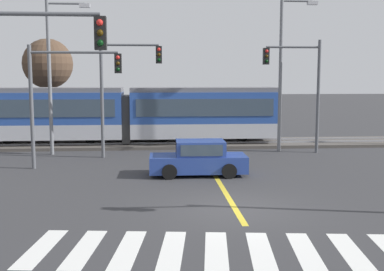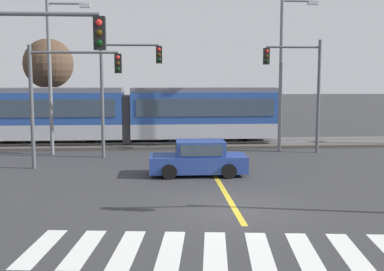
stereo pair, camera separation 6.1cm
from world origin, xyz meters
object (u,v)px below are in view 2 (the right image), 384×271
sedan_crossing (198,159)px  street_lamp_centre (284,66)px  street_lamp_west (54,67)px  traffic_light_far_right (301,79)px  bare_tree_far_west (48,64)px  traffic_light_mid_left (64,86)px  light_rail_tram (127,113)px  traffic_light_far_left (122,79)px  traffic_light_near_left (16,79)px

sedan_crossing → street_lamp_centre: size_ratio=0.49×
sedan_crossing → street_lamp_west: street_lamp_west is taller
sedan_crossing → traffic_light_far_right: size_ratio=0.67×
traffic_light_far_right → bare_tree_far_west: 18.02m
bare_tree_far_west → street_lamp_centre: bearing=-29.1°
street_lamp_centre → traffic_light_mid_left: bearing=-159.6°
bare_tree_far_west → sedan_crossing: bearing=-57.1°
light_rail_tram → traffic_light_far_right: bearing=-19.9°
sedan_crossing → bare_tree_far_west: (-9.45, 14.59, 4.45)m
traffic_light_far_left → traffic_light_near_left: bearing=-99.4°
light_rail_tram → street_lamp_centre: bearing=-18.1°
traffic_light_near_left → street_lamp_centre: size_ratio=0.74×
sedan_crossing → bare_tree_far_west: bearing=122.9°
traffic_light_near_left → traffic_light_far_left: bearing=80.6°
traffic_light_far_right → street_lamp_centre: size_ratio=0.73×
traffic_light_near_left → street_lamp_west: bearing=97.4°
light_rail_tram → traffic_light_mid_left: bearing=-108.7°
bare_tree_far_west → street_lamp_west: bearing=-75.9°
sedan_crossing → traffic_light_far_right: (6.20, 5.72, 3.43)m
street_lamp_centre → street_lamp_west: bearing=-179.3°
traffic_light_far_left → bare_tree_far_west: 11.32m
traffic_light_near_left → traffic_light_mid_left: bearing=92.8°
light_rail_tram → traffic_light_far_left: bearing=-90.0°
sedan_crossing → traffic_light_far_left: bearing=126.2°
traffic_light_far_left → bare_tree_far_west: bearing=121.2°
traffic_light_mid_left → bare_tree_far_west: bare_tree_far_west is taller
street_lamp_centre → bare_tree_far_west: street_lamp_centre is taller
traffic_light_far_left → street_lamp_centre: bearing=8.6°
traffic_light_far_right → traffic_light_mid_left: bearing=-163.3°
bare_tree_far_west → traffic_light_far_left: bearing=-58.8°
bare_tree_far_west → traffic_light_far_right: bearing=-29.5°
traffic_light_near_left → traffic_light_far_right: traffic_light_near_left is taller
sedan_crossing → traffic_light_mid_left: traffic_light_mid_left is taller
bare_tree_far_west → traffic_light_mid_left: bearing=-74.9°
traffic_light_far_left → street_lamp_centre: street_lamp_centre is taller
traffic_light_mid_left → bare_tree_far_west: bearing=105.1°
sedan_crossing → light_rail_tram: bearing=111.3°
street_lamp_west → street_lamp_centre: bearing=0.7°
traffic_light_near_left → street_lamp_west: (-1.73, 13.29, 0.57)m
sedan_crossing → street_lamp_centre: street_lamp_centre is taller
traffic_light_mid_left → street_lamp_centre: street_lamp_centre is taller
light_rail_tram → bare_tree_far_west: size_ratio=2.66×
traffic_light_far_left → street_lamp_west: size_ratio=0.77×
traffic_light_near_left → traffic_light_mid_left: size_ratio=1.11×
traffic_light_mid_left → street_lamp_centre: bearing=20.4°
light_rail_tram → street_lamp_centre: size_ratio=2.14×
traffic_light_mid_left → traffic_light_far_right: bearing=16.7°
traffic_light_far_left → street_lamp_centre: (9.03, 1.37, 0.73)m
traffic_light_mid_left → street_lamp_centre: (11.47, 4.28, 1.03)m
traffic_light_near_left → street_lamp_centre: (11.02, 13.44, 0.69)m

